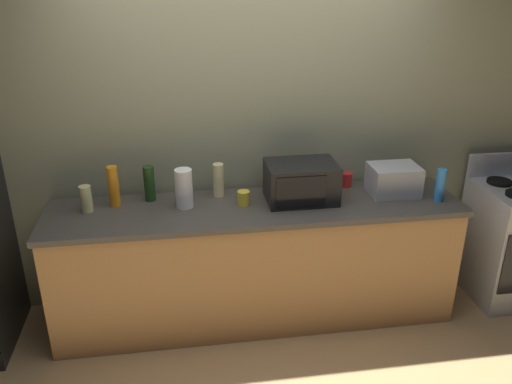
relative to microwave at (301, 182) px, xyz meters
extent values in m
plane|color=tan|center=(-0.32, -0.45, -1.04)|extent=(8.00, 8.00, 0.00)
cube|color=gray|center=(-0.32, 0.36, 0.31)|extent=(6.40, 0.10, 2.70)
cube|color=#B27F4C|center=(-0.32, -0.05, -0.61)|extent=(2.80, 0.60, 0.86)
cube|color=#47423D|center=(-0.32, -0.05, -0.16)|extent=(2.84, 0.64, 0.04)
cube|color=#B7BABF|center=(1.68, 0.23, -0.05)|extent=(0.60, 0.04, 0.18)
cylinder|color=black|center=(1.55, 0.07, -0.12)|extent=(0.18, 0.18, 0.02)
cube|color=black|center=(0.00, 0.00, 0.00)|extent=(0.48, 0.34, 0.27)
cube|color=black|center=(-0.04, -0.17, 0.00)|extent=(0.34, 0.01, 0.21)
cube|color=#B7BABF|center=(0.68, 0.01, -0.03)|extent=(0.34, 0.26, 0.21)
cylinder|color=white|center=(-0.80, 0.00, 0.00)|extent=(0.12, 0.12, 0.27)
cylinder|color=#1E3F19|center=(-1.03, 0.16, -0.01)|extent=(0.08, 0.08, 0.25)
cylinder|color=#338CE5|center=(0.95, -0.16, -0.02)|extent=(0.06, 0.06, 0.23)
cylinder|color=beige|center=(-1.44, 0.03, -0.04)|extent=(0.08, 0.08, 0.18)
cylinder|color=orange|center=(-1.27, 0.10, 0.00)|extent=(0.07, 0.07, 0.28)
cylinder|color=beige|center=(-0.56, 0.16, -0.02)|extent=(0.08, 0.08, 0.24)
cylinder|color=red|center=(0.39, 0.19, -0.08)|extent=(0.09, 0.09, 0.11)
cylinder|color=yellow|center=(-0.40, -0.02, -0.09)|extent=(0.08, 0.08, 0.10)
camera|label=1|loc=(-0.81, -3.27, 1.37)|focal=36.91mm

